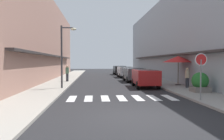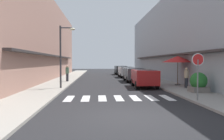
{
  "view_description": "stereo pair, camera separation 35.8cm",
  "coord_description": "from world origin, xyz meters",
  "px_view_note": "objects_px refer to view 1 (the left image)",
  "views": [
    {
      "loc": [
        -1.58,
        -8.78,
        2.1
      ],
      "look_at": [
        0.3,
        15.4,
        1.26
      ],
      "focal_mm": 36.97,
      "sensor_mm": 36.0,
      "label": 1
    },
    {
      "loc": [
        -1.22,
        -8.8,
        2.1
      ],
      "look_at": [
        0.3,
        15.4,
        1.26
      ],
      "focal_mm": 36.97,
      "sensor_mm": 36.0,
      "label": 2
    }
  ],
  "objects_px": {
    "parked_car_far": "(125,71)",
    "street_lamp": "(64,49)",
    "pedestrian_walking_far": "(67,73)",
    "parked_car_distant": "(119,69)",
    "pedestrian_walking_near": "(187,77)",
    "parked_car_mid": "(133,73)",
    "parked_car_near": "(145,76)",
    "planter_corner": "(200,83)",
    "round_street_sign": "(201,64)",
    "cafe_umbrella": "(178,59)"
  },
  "relations": [
    {
      "from": "parked_car_far",
      "to": "round_street_sign",
      "type": "bearing_deg",
      "value": -86.24
    },
    {
      "from": "parked_car_distant",
      "to": "cafe_umbrella",
      "type": "relative_size",
      "value": 1.46
    },
    {
      "from": "parked_car_distant",
      "to": "planter_corner",
      "type": "xyz_separation_m",
      "value": [
        2.8,
        -23.51,
        -0.19
      ]
    },
    {
      "from": "parked_car_distant",
      "to": "parked_car_mid",
      "type": "bearing_deg",
      "value": -90.0
    },
    {
      "from": "parked_car_distant",
      "to": "street_lamp",
      "type": "height_order",
      "value": "street_lamp"
    },
    {
      "from": "parked_car_near",
      "to": "round_street_sign",
      "type": "height_order",
      "value": "round_street_sign"
    },
    {
      "from": "parked_car_near",
      "to": "pedestrian_walking_near",
      "type": "distance_m",
      "value": 3.29
    },
    {
      "from": "parked_car_far",
      "to": "round_street_sign",
      "type": "relative_size",
      "value": 1.63
    },
    {
      "from": "parked_car_distant",
      "to": "pedestrian_walking_far",
      "type": "height_order",
      "value": "pedestrian_walking_far"
    },
    {
      "from": "parked_car_mid",
      "to": "pedestrian_walking_near",
      "type": "bearing_deg",
      "value": -67.1
    },
    {
      "from": "round_street_sign",
      "to": "pedestrian_walking_near",
      "type": "bearing_deg",
      "value": 73.75
    },
    {
      "from": "planter_corner",
      "to": "pedestrian_walking_near",
      "type": "bearing_deg",
      "value": 85.7
    },
    {
      "from": "street_lamp",
      "to": "parked_car_distant",
      "type": "bearing_deg",
      "value": 72.46
    },
    {
      "from": "parked_car_far",
      "to": "pedestrian_walking_far",
      "type": "distance_m",
      "value": 10.2
    },
    {
      "from": "parked_car_near",
      "to": "parked_car_far",
      "type": "distance_m",
      "value": 12.62
    },
    {
      "from": "parked_car_distant",
      "to": "pedestrian_walking_far",
      "type": "distance_m",
      "value": 15.99
    },
    {
      "from": "parked_car_distant",
      "to": "pedestrian_walking_near",
      "type": "height_order",
      "value": "pedestrian_walking_near"
    },
    {
      "from": "round_street_sign",
      "to": "pedestrian_walking_far",
      "type": "distance_m",
      "value": 14.87
    },
    {
      "from": "parked_car_near",
      "to": "pedestrian_walking_near",
      "type": "relative_size",
      "value": 2.59
    },
    {
      "from": "parked_car_near",
      "to": "parked_car_mid",
      "type": "height_order",
      "value": "same"
    },
    {
      "from": "cafe_umbrella",
      "to": "pedestrian_walking_near",
      "type": "distance_m",
      "value": 2.49
    },
    {
      "from": "parked_car_distant",
      "to": "street_lamp",
      "type": "distance_m",
      "value": 21.55
    },
    {
      "from": "round_street_sign",
      "to": "pedestrian_walking_far",
      "type": "height_order",
      "value": "round_street_sign"
    },
    {
      "from": "parked_car_near",
      "to": "parked_car_far",
      "type": "relative_size",
      "value": 1.01
    },
    {
      "from": "parked_car_mid",
      "to": "round_street_sign",
      "type": "distance_m",
      "value": 13.02
    },
    {
      "from": "pedestrian_walking_far",
      "to": "round_street_sign",
      "type": "bearing_deg",
      "value": -91.62
    },
    {
      "from": "parked_car_mid",
      "to": "parked_car_distant",
      "type": "height_order",
      "value": "same"
    },
    {
      "from": "parked_car_far",
      "to": "parked_car_mid",
      "type": "bearing_deg",
      "value": -90.0
    },
    {
      "from": "parked_car_far",
      "to": "street_lamp",
      "type": "xyz_separation_m",
      "value": [
        -6.46,
        -13.51,
        2.14
      ]
    },
    {
      "from": "parked_car_far",
      "to": "pedestrian_walking_near",
      "type": "distance_m",
      "value": 14.3
    },
    {
      "from": "parked_car_far",
      "to": "planter_corner",
      "type": "distance_m",
      "value": 16.81
    },
    {
      "from": "parked_car_mid",
      "to": "planter_corner",
      "type": "bearing_deg",
      "value": -73.86
    },
    {
      "from": "parked_car_far",
      "to": "pedestrian_walking_near",
      "type": "bearing_deg",
      "value": -77.9
    },
    {
      "from": "round_street_sign",
      "to": "pedestrian_walking_near",
      "type": "distance_m",
      "value": 6.15
    },
    {
      "from": "parked_car_near",
      "to": "parked_car_mid",
      "type": "bearing_deg",
      "value": 90.0
    },
    {
      "from": "parked_car_distant",
      "to": "cafe_umbrella",
      "type": "distance_m",
      "value": 19.16
    },
    {
      "from": "pedestrian_walking_near",
      "to": "parked_car_near",
      "type": "bearing_deg",
      "value": -93.45
    },
    {
      "from": "round_street_sign",
      "to": "pedestrian_walking_near",
      "type": "height_order",
      "value": "round_street_sign"
    },
    {
      "from": "pedestrian_walking_near",
      "to": "pedestrian_walking_far",
      "type": "relative_size",
      "value": 0.94
    },
    {
      "from": "pedestrian_walking_near",
      "to": "pedestrian_walking_far",
      "type": "distance_m",
      "value": 11.89
    },
    {
      "from": "parked_car_distant",
      "to": "cafe_umbrella",
      "type": "xyz_separation_m",
      "value": [
        3.04,
        -18.86,
        1.42
      ]
    },
    {
      "from": "parked_car_distant",
      "to": "round_street_sign",
      "type": "distance_m",
      "value": 26.78
    },
    {
      "from": "round_street_sign",
      "to": "street_lamp",
      "type": "distance_m",
      "value": 10.05
    },
    {
      "from": "street_lamp",
      "to": "pedestrian_walking_near",
      "type": "xyz_separation_m",
      "value": [
        9.46,
        -0.47,
        -2.13
      ]
    },
    {
      "from": "planter_corner",
      "to": "pedestrian_walking_far",
      "type": "distance_m",
      "value": 13.34
    },
    {
      "from": "round_street_sign",
      "to": "planter_corner",
      "type": "relative_size",
      "value": 1.87
    },
    {
      "from": "parked_car_mid",
      "to": "street_lamp",
      "type": "height_order",
      "value": "street_lamp"
    },
    {
      "from": "parked_car_mid",
      "to": "street_lamp",
      "type": "distance_m",
      "value": 9.5
    },
    {
      "from": "parked_car_far",
      "to": "street_lamp",
      "type": "bearing_deg",
      "value": -115.56
    },
    {
      "from": "parked_car_distant",
      "to": "street_lamp",
      "type": "xyz_separation_m",
      "value": [
        -6.46,
        -20.45,
        2.14
      ]
    }
  ]
}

